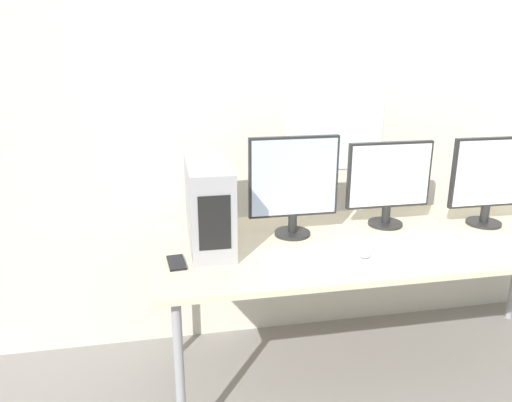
{
  "coord_description": "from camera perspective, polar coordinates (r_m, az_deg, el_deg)",
  "views": [
    {
      "loc": [
        -1.08,
        -1.7,
        1.7
      ],
      "look_at": [
        -0.67,
        0.43,
        1.01
      ],
      "focal_mm": 35.0,
      "sensor_mm": 36.0,
      "label": 1
    }
  ],
  "objects": [
    {
      "name": "wall_back",
      "position": [
        2.92,
        11.05,
        10.56
      ],
      "size": [
        8.0,
        0.07,
        2.7
      ],
      "color": "beige",
      "rests_on": "ground_plane"
    },
    {
      "name": "cell_phone",
      "position": [
        2.22,
        -9.08,
        -6.96
      ],
      "size": [
        0.09,
        0.16,
        0.01
      ],
      "rotation": [
        0.0,
        0.0,
        0.09
      ],
      "color": "black",
      "rests_on": "desk"
    },
    {
      "name": "monitor_right_far",
      "position": [
        2.84,
        25.2,
        2.36
      ],
      "size": [
        0.44,
        0.18,
        0.47
      ],
      "color": "black",
      "rests_on": "desk"
    },
    {
      "name": "monitor_main",
      "position": [
        2.43,
        4.32,
        2.06
      ],
      "size": [
        0.44,
        0.18,
        0.5
      ],
      "color": "black",
      "rests_on": "desk"
    },
    {
      "name": "pc_tower",
      "position": [
        2.32,
        -5.39,
        -0.55
      ],
      "size": [
        0.19,
        0.47,
        0.4
      ],
      "color": "#9E9EA3",
      "rests_on": "desk"
    },
    {
      "name": "paper_sheet_left",
      "position": [
        2.23,
        11.88,
        -7.11
      ],
      "size": [
        0.22,
        0.31,
        0.0
      ],
      "rotation": [
        0.0,
        0.0,
        0.04
      ],
      "color": "white",
      "rests_on": "desk"
    },
    {
      "name": "mouse",
      "position": [
        2.3,
        12.15,
        -5.87
      ],
      "size": [
        0.06,
        0.09,
        0.03
      ],
      "color": "#B2B2B7",
      "rests_on": "desk"
    },
    {
      "name": "desk",
      "position": [
        2.58,
        14.84,
        -4.98
      ],
      "size": [
        2.28,
        0.87,
        0.78
      ],
      "color": "beige",
      "rests_on": "ground_plane"
    },
    {
      "name": "monitor_right_near",
      "position": [
        2.65,
        14.94,
        2.24
      ],
      "size": [
        0.45,
        0.18,
        0.44
      ],
      "color": "black",
      "rests_on": "desk"
    },
    {
      "name": "keyboard",
      "position": [
        2.21,
        5.54,
        -6.72
      ],
      "size": [
        0.41,
        0.15,
        0.02
      ],
      "color": "silver",
      "rests_on": "desk"
    }
  ]
}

